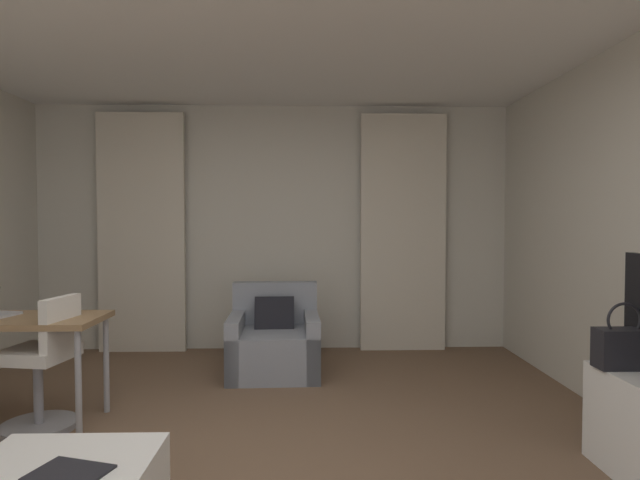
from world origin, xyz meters
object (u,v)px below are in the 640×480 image
armchair (274,343)px  desk_chair (44,370)px  magazine_open (69,473)px  handbag_primary (624,347)px

armchair → desk_chair: 1.91m
desk_chair → magazine_open: bearing=-60.7°
armchair → magazine_open: (-0.62, -2.72, 0.14)m
magazine_open → handbag_primary: 2.81m
desk_chair → handbag_primary: 3.55m
desk_chair → armchair: bearing=41.1°
desk_chair → handbag_primary: size_ratio=2.39×
armchair → desk_chair: bearing=-138.9°
armchair → magazine_open: size_ratio=2.51×
desk_chair → magazine_open: desk_chair is taller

